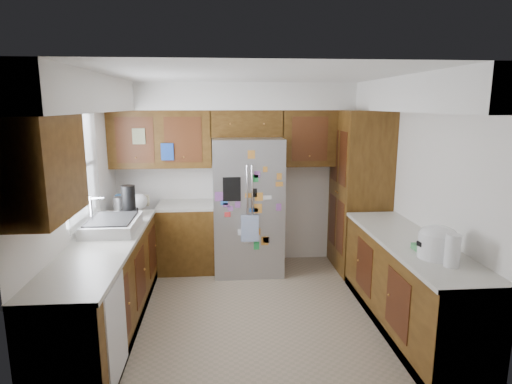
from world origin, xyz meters
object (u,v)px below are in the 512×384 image
pantry (359,192)px  rice_cooker (438,241)px  paper_towel (453,251)px  fridge (248,206)px

pantry → rice_cooker: (-0.00, -2.11, -0.01)m
pantry → paper_towel: (0.02, -2.32, -0.02)m
pantry → rice_cooker: pantry is taller
pantry → rice_cooker: bearing=-90.0°
pantry → paper_towel: 2.32m
fridge → paper_towel: (1.52, -2.38, 0.16)m
pantry → rice_cooker: 2.11m
rice_cooker → paper_towel: size_ratio=1.21×
pantry → fridge: (-1.50, 0.05, -0.17)m
pantry → fridge: 1.51m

